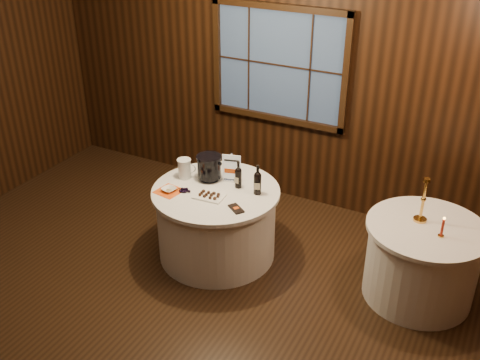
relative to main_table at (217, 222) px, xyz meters
The scene contains 16 objects.
ground 1.07m from the main_table, 90.00° to the right, with size 6.00×6.00×0.00m, color black.
back_wall 1.88m from the main_table, 90.00° to the left, with size 6.00×0.10×3.00m.
main_table is the anchor object (origin of this frame).
side_table 2.02m from the main_table, ahead, with size 1.08×1.08×0.77m.
sign_stand 0.54m from the main_table, 78.22° to the left, with size 0.18×0.13×0.31m.
port_bottle_left 0.56m from the main_table, 41.45° to the left, with size 0.07×0.07×0.29m.
port_bottle_right 0.66m from the main_table, 17.42° to the left, with size 0.07×0.08×0.31m.
ice_bucket 0.57m from the main_table, 135.89° to the left, with size 0.26×0.26×0.26m.
chocolate_plate 0.43m from the main_table, 84.22° to the right, with size 0.30×0.21×0.04m.
chocolate_box 0.58m from the main_table, 33.47° to the right, with size 0.18×0.09×0.01m, color black.
grape_bunch 0.51m from the main_table, 142.45° to the right, with size 0.18×0.10×0.04m.
glass_pitcher 0.64m from the main_table, 169.21° to the left, with size 0.19×0.14×0.21m.
orange_napkin 0.60m from the main_table, 148.60° to the right, with size 0.24×0.24×0.00m, color #DF5012.
cracker_bowl 0.61m from the main_table, 148.60° to the right, with size 0.13×0.13×0.03m, color white.
brass_candlestick 2.02m from the main_table, 10.88° to the left, with size 0.12×0.12×0.43m.
red_candle 2.19m from the main_table, ahead, with size 0.05×0.05×0.20m.
Camera 1 is at (2.46, -3.18, 3.51)m, focal length 42.00 mm.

